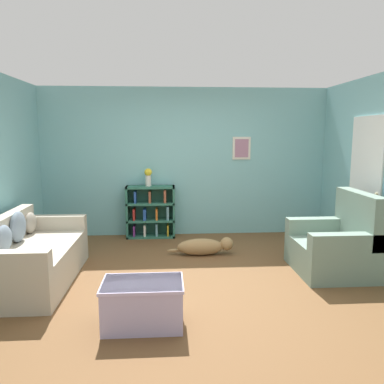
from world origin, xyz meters
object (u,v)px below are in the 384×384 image
at_px(dog, 204,246).
at_px(vase, 148,176).
at_px(bookshelf, 151,212).
at_px(coffee_table, 143,302).
at_px(couch, 30,257).
at_px(recliner_chair, 336,246).

xyz_separation_m(dog, vase, (-0.87, 1.05, 0.95)).
xyz_separation_m(bookshelf, vase, (-0.03, -0.02, 0.64)).
bearing_deg(coffee_table, couch, 141.49).
xyz_separation_m(couch, bookshelf, (1.39, 1.97, 0.13)).
distance_m(couch, recliner_chair, 3.88).
xyz_separation_m(recliner_chair, vase, (-2.52, 1.85, 0.73)).
height_order(coffee_table, vase, vase).
bearing_deg(recliner_chair, dog, 154.09).
height_order(bookshelf, dog, bookshelf).
height_order(couch, vase, vase).
bearing_deg(couch, vase, 55.24).
bearing_deg(vase, recliner_chair, -36.29).
bearing_deg(vase, coffee_table, -88.41).
bearing_deg(dog, vase, 129.71).
bearing_deg(dog, couch, -158.02).
relative_size(couch, vase, 5.91).
distance_m(bookshelf, vase, 0.64).
distance_m(recliner_chair, coffee_table, 2.74).
xyz_separation_m(coffee_table, dog, (0.79, 2.04, -0.10)).
height_order(couch, dog, couch).
bearing_deg(dog, recliner_chair, -25.91).
height_order(couch, coffee_table, couch).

